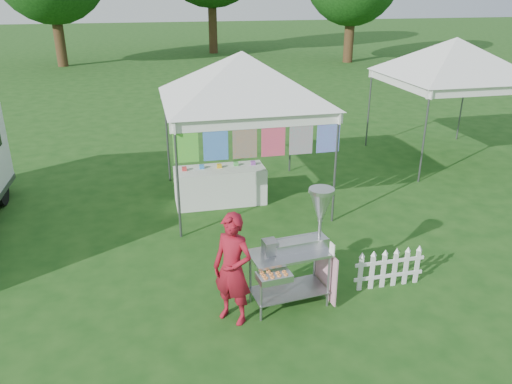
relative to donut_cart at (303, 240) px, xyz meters
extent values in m
plane|color=#1A4614|center=(-0.04, 0.28, -0.98)|extent=(120.00, 120.00, 0.00)
cylinder|color=#59595E|center=(-1.46, 2.36, 0.07)|extent=(0.04, 0.04, 2.10)
cylinder|color=#59595E|center=(1.38, 2.36, 0.07)|extent=(0.04, 0.04, 2.10)
cylinder|color=#59595E|center=(-1.46, 5.20, 0.07)|extent=(0.04, 0.04, 2.10)
cylinder|color=#59595E|center=(1.38, 5.20, 0.07)|extent=(0.04, 0.04, 2.10)
cube|color=white|center=(-0.04, 2.36, 1.02)|extent=(3.00, 0.03, 0.22)
cube|color=white|center=(-0.04, 5.20, 1.02)|extent=(3.00, 0.03, 0.22)
pyramid|color=white|center=(-0.04, 3.78, 2.02)|extent=(4.24, 4.24, 0.90)
cylinder|color=#59595E|center=(-0.04, 2.36, 1.10)|extent=(3.00, 0.03, 0.03)
cube|color=green|center=(-1.29, 2.36, 0.75)|extent=(0.42, 0.01, 0.70)
cube|color=#1938CA|center=(-0.79, 2.36, 0.75)|extent=(0.42, 0.01, 0.70)
cube|color=orange|center=(-0.29, 2.36, 0.75)|extent=(0.42, 0.01, 0.70)
cube|color=#C91997|center=(0.21, 2.36, 0.75)|extent=(0.42, 0.01, 0.70)
cube|color=#35C8BB|center=(0.71, 2.36, 0.75)|extent=(0.42, 0.01, 0.70)
cube|color=purple|center=(1.21, 2.36, 0.75)|extent=(0.42, 0.01, 0.70)
cylinder|color=#59595E|center=(4.04, 3.86, 0.07)|extent=(0.04, 0.04, 2.10)
cylinder|color=#59595E|center=(4.04, 6.70, 0.07)|extent=(0.04, 0.04, 2.10)
cylinder|color=#59595E|center=(6.88, 6.70, 0.07)|extent=(0.04, 0.04, 2.10)
cube|color=white|center=(5.46, 3.86, 1.02)|extent=(3.00, 0.03, 0.22)
cube|color=white|center=(5.46, 6.70, 1.02)|extent=(3.00, 0.03, 0.22)
pyramid|color=white|center=(5.46, 5.28, 2.02)|extent=(4.24, 4.24, 0.90)
cylinder|color=#59595E|center=(5.46, 3.86, 1.10)|extent=(3.00, 0.03, 0.03)
cylinder|color=#3B2615|center=(-6.04, 24.28, 1.00)|extent=(0.56, 0.56, 3.96)
cylinder|color=#3B2615|center=(2.96, 28.28, 1.44)|extent=(0.56, 0.56, 4.84)
cylinder|color=#3B2615|center=(9.96, 22.28, 0.78)|extent=(0.56, 0.56, 3.52)
cylinder|color=gray|center=(-0.64, -0.29, -0.57)|extent=(0.04, 0.04, 0.81)
cylinder|color=gray|center=(0.34, -0.17, -0.57)|extent=(0.04, 0.04, 0.81)
cylinder|color=gray|center=(-0.69, 0.15, -0.57)|extent=(0.04, 0.04, 0.81)
cylinder|color=gray|center=(0.29, 0.26, -0.57)|extent=(0.04, 0.04, 0.81)
cube|color=gray|center=(-0.18, -0.01, -0.75)|extent=(1.08, 0.63, 0.01)
cube|color=#B7B7BC|center=(-0.18, -0.01, -0.17)|extent=(1.13, 0.66, 0.04)
cube|color=#B7B7BC|center=(-0.02, 0.05, -0.08)|extent=(0.78, 0.31, 0.13)
cube|color=gray|center=(-0.45, 0.00, -0.05)|extent=(0.20, 0.22, 0.20)
cylinder|color=gray|center=(0.27, 0.08, 0.23)|extent=(0.05, 0.05, 0.81)
cone|color=#B7B7BC|center=(0.27, 0.08, 0.46)|extent=(0.36, 0.36, 0.36)
cylinder|color=#B7B7BC|center=(0.27, 0.08, 0.66)|extent=(0.38, 0.38, 0.05)
cube|color=#B7B7BC|center=(-0.49, -0.39, -0.26)|extent=(0.46, 0.32, 0.09)
cube|color=#CD8A9F|center=(0.37, 0.05, -0.57)|extent=(0.10, 0.67, 0.73)
cube|color=white|center=(0.34, -0.21, -0.06)|extent=(0.03, 0.13, 0.16)
imported|color=maroon|center=(-0.98, -0.17, -0.21)|extent=(0.66, 0.65, 1.53)
cube|color=white|center=(0.93, 0.09, -0.70)|extent=(0.07, 0.02, 0.56)
cube|color=white|center=(1.11, 0.09, -0.70)|extent=(0.07, 0.02, 0.56)
cube|color=white|center=(1.29, 0.09, -0.70)|extent=(0.07, 0.02, 0.56)
cube|color=white|center=(1.47, 0.09, -0.70)|extent=(0.07, 0.02, 0.56)
cube|color=white|center=(1.65, 0.09, -0.70)|extent=(0.07, 0.02, 0.56)
cube|color=white|center=(1.83, 0.09, -0.70)|extent=(0.07, 0.02, 0.56)
cube|color=white|center=(1.38, 0.09, -0.80)|extent=(1.08, 0.03, 0.05)
cube|color=white|center=(1.38, 0.09, -0.56)|extent=(1.08, 0.03, 0.05)
cube|color=white|center=(-0.54, 3.70, -0.61)|extent=(1.80, 0.70, 0.74)
camera|label=1|loc=(-1.93, -5.61, 3.14)|focal=35.00mm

